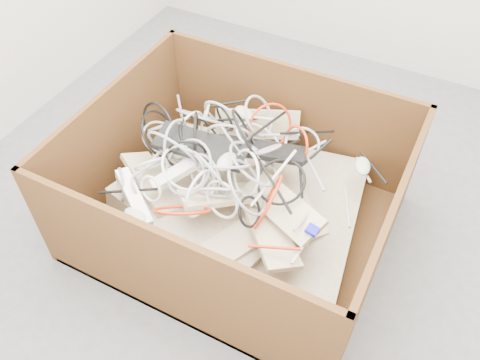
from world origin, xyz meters
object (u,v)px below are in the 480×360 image
at_px(power_strip_left, 183,169).
at_px(power_strip_right, 134,198).
at_px(cardboard_box, 234,206).
at_px(vga_plug, 312,230).

height_order(power_strip_left, power_strip_right, power_strip_left).
height_order(cardboard_box, power_strip_left, cardboard_box).
bearing_deg(power_strip_left, vga_plug, -59.54).
distance_m(power_strip_left, vga_plug, 0.60).
distance_m(power_strip_right, vga_plug, 0.73).
bearing_deg(power_strip_left, power_strip_right, -176.92).
bearing_deg(vga_plug, power_strip_left, -177.23).
bearing_deg(power_strip_left, cardboard_box, -29.35).
relative_size(power_strip_left, vga_plug, 6.30).
height_order(cardboard_box, vga_plug, cardboard_box).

